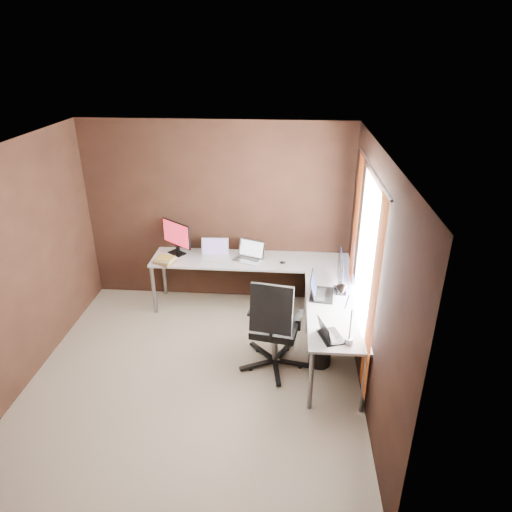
{
  "coord_description": "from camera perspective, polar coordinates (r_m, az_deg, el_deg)",
  "views": [
    {
      "loc": [
        0.98,
        -3.97,
        3.38
      ],
      "look_at": [
        0.59,
        0.95,
        1.04
      ],
      "focal_mm": 32.0,
      "sensor_mm": 36.0,
      "label": 1
    }
  ],
  "objects": [
    {
      "name": "room",
      "position": [
        4.6,
        -3.96,
        -1.95
      ],
      "size": [
        3.6,
        3.6,
        2.5
      ],
      "color": "tan",
      "rests_on": "ground"
    },
    {
      "name": "desk",
      "position": [
        5.7,
        2.6,
        -3.01
      ],
      "size": [
        2.65,
        2.25,
        0.73
      ],
      "color": "silver",
      "rests_on": "ground"
    },
    {
      "name": "drawer_pedestal",
      "position": [
        5.99,
        8.21,
        -5.88
      ],
      "size": [
        0.42,
        0.5,
        0.6
      ],
      "primitive_type": "cube",
      "color": "silver",
      "rests_on": "ground"
    },
    {
      "name": "monitor_left",
      "position": [
        6.26,
        -9.9,
        2.49
      ],
      "size": [
        0.44,
        0.33,
        0.46
      ],
      "rotation": [
        0.0,
        0.0,
        -0.64
      ],
      "color": "black",
      "rests_on": "desk"
    },
    {
      "name": "monitor_right",
      "position": [
        5.31,
        10.47,
        -1.9
      ],
      "size": [
        0.14,
        0.56,
        0.45
      ],
      "rotation": [
        0.0,
        0.0,
        1.53
      ],
      "color": "black",
      "rests_on": "desk"
    },
    {
      "name": "laptop_white",
      "position": [
        6.17,
        -5.17,
        0.32
      ],
      "size": [
        0.38,
        0.28,
        0.24
      ],
      "rotation": [
        0.0,
        0.0,
        0.06
      ],
      "color": "silver",
      "rests_on": "desk"
    },
    {
      "name": "laptop_silver",
      "position": [
        6.08,
        -0.81,
        0.07
      ],
      "size": [
        0.45,
        0.39,
        0.25
      ],
      "rotation": [
        0.0,
        0.0,
        -0.38
      ],
      "color": "silver",
      "rests_on": "desk"
    },
    {
      "name": "laptop_black_big",
      "position": [
        5.29,
        7.84,
        -4.35
      ],
      "size": [
        0.31,
        0.4,
        0.25
      ],
      "rotation": [
        0.0,
        0.0,
        1.46
      ],
      "color": "black",
      "rests_on": "desk"
    },
    {
      "name": "laptop_black_small",
      "position": [
        4.59,
        9.06,
        -9.61
      ],
      "size": [
        0.29,
        0.34,
        0.19
      ],
      "rotation": [
        0.0,
        0.0,
        1.91
      ],
      "color": "black",
      "rests_on": "desk"
    },
    {
      "name": "book_stack",
      "position": [
        6.1,
        -11.33,
        -0.53
      ],
      "size": [
        0.32,
        0.3,
        0.08
      ],
      "rotation": [
        0.0,
        0.0,
        -0.34
      ],
      "color": "#8E644C",
      "rests_on": "desk"
    },
    {
      "name": "mouse_left",
      "position": [
        6.09,
        -10.64,
        -0.76
      ],
      "size": [
        0.09,
        0.07,
        0.03
      ],
      "primitive_type": "ellipsoid",
      "rotation": [
        0.0,
        0.0,
        -0.28
      ],
      "color": "black",
      "rests_on": "desk"
    },
    {
      "name": "mouse_corner",
      "position": [
        5.98,
        3.37,
        -0.83
      ],
      "size": [
        0.09,
        0.06,
        0.03
      ],
      "primitive_type": "ellipsoid",
      "rotation": [
        0.0,
        0.0,
        -0.05
      ],
      "color": "black",
      "rests_on": "desk"
    },
    {
      "name": "desk_lamp",
      "position": [
        4.41,
        10.97,
        -6.27
      ],
      "size": [
        0.19,
        0.22,
        0.59
      ],
      "rotation": [
        0.0,
        0.0,
        0.2
      ],
      "color": "slate",
      "rests_on": "desk"
    },
    {
      "name": "office_chair",
      "position": [
        5.19,
        2.31,
        -10.63
      ],
      "size": [
        0.64,
        0.65,
        1.15
      ],
      "rotation": [
        0.0,
        0.0,
        -0.17
      ],
      "color": "black",
      "rests_on": "ground"
    },
    {
      "name": "wastebasket",
      "position": [
        5.38,
        7.99,
        -11.88
      ],
      "size": [
        0.31,
        0.31,
        0.29
      ],
      "primitive_type": "cylinder",
      "rotation": [
        0.0,
        0.0,
        -0.25
      ],
      "color": "black",
      "rests_on": "ground"
    }
  ]
}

